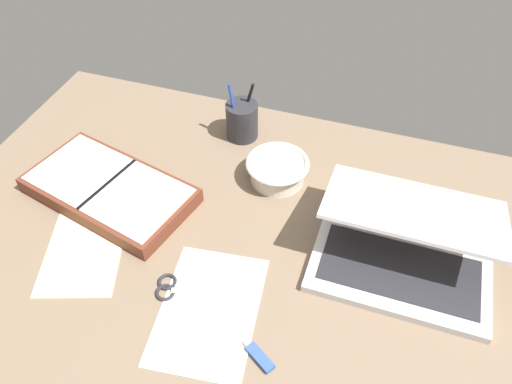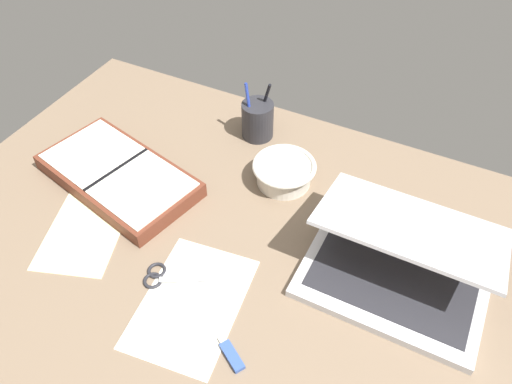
% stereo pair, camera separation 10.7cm
% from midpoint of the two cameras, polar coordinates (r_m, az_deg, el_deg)
% --- Properties ---
extents(desk_top, '(1.40, 1.00, 0.02)m').
position_cam_midpoint_polar(desk_top, '(1.06, -0.06, -7.15)').
color(desk_top, '#75604C').
rests_on(desk_top, ground).
extents(laptop, '(0.36, 0.28, 0.14)m').
position_cam_midpoint_polar(laptop, '(1.03, 18.75, -8.37)').
color(laptop, silver).
rests_on(laptop, desk_top).
extents(bowl, '(0.15, 0.15, 0.06)m').
position_cam_midpoint_polar(bowl, '(1.18, 5.83, 2.18)').
color(bowl, silver).
rests_on(bowl, desk_top).
extents(pen_cup, '(0.08, 0.08, 0.16)m').
position_cam_midpoint_polar(pen_cup, '(1.29, 2.57, 8.16)').
color(pen_cup, '#28282D').
rests_on(pen_cup, desk_top).
extents(planner, '(0.42, 0.29, 0.04)m').
position_cam_midpoint_polar(planner, '(1.21, -13.04, 1.74)').
color(planner, brown).
rests_on(planner, desk_top).
extents(scissors, '(0.13, 0.07, 0.01)m').
position_cam_midpoint_polar(scissors, '(1.02, -7.80, -9.73)').
color(scissors, '#B7B7BC').
rests_on(scissors, desk_top).
extents(paper_sheet_front, '(0.21, 0.29, 0.00)m').
position_cam_midpoint_polar(paper_sheet_front, '(0.99, -4.22, -12.69)').
color(paper_sheet_front, silver).
rests_on(paper_sheet_front, desk_top).
extents(paper_sheet_beside_planner, '(0.22, 0.27, 0.00)m').
position_cam_midpoint_polar(paper_sheet_beside_planner, '(1.13, -16.47, -4.50)').
color(paper_sheet_beside_planner, '#F4EFB2').
rests_on(paper_sheet_beside_planner, desk_top).
extents(usb_drive, '(0.07, 0.05, 0.01)m').
position_cam_midpoint_polar(usb_drive, '(0.93, 0.64, -18.35)').
color(usb_drive, '#33519E').
rests_on(usb_drive, desk_top).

